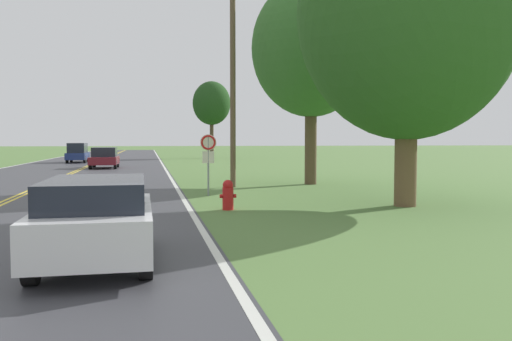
# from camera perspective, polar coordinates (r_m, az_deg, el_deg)

# --- Properties ---
(fire_hydrant) EXTENTS (0.49, 0.33, 0.90)m
(fire_hydrant) POSITION_cam_1_polar(r_m,az_deg,el_deg) (16.08, -2.97, -2.55)
(fire_hydrant) COLOR red
(fire_hydrant) RESTS_ON ground
(traffic_sign) EXTENTS (0.60, 0.10, 2.28)m
(traffic_sign) POSITION_cam_1_polar(r_m,az_deg,el_deg) (20.18, -5.04, 2.18)
(traffic_sign) COLOR gray
(traffic_sign) RESTS_ON ground
(utility_pole_midground) EXTENTS (1.80, 0.24, 8.94)m
(utility_pole_midground) POSITION_cam_1_polar(r_m,az_deg,el_deg) (23.89, -2.46, 9.36)
(utility_pole_midground) COLOR brown
(utility_pole_midground) RESTS_ON ground
(tree_behind_sign) EXTENTS (6.84, 6.84, 9.93)m
(tree_behind_sign) POSITION_cam_1_polar(r_m,az_deg,el_deg) (17.97, 15.70, 15.69)
(tree_behind_sign) COLOR brown
(tree_behind_sign) RESTS_ON ground
(tree_right_cluster) EXTENTS (4.34, 4.34, 8.82)m
(tree_right_cluster) POSITION_cam_1_polar(r_m,az_deg,el_deg) (62.74, -4.70, 7.05)
(tree_right_cluster) COLOR #473828
(tree_right_cluster) RESTS_ON ground
(tree_far_back) EXTENTS (5.55, 5.55, 9.53)m
(tree_far_back) POSITION_cam_1_polar(r_m,az_deg,el_deg) (25.86, 5.83, 12.64)
(tree_far_back) COLOR brown
(tree_far_back) RESTS_ON ground
(car_white_hatchback_nearest) EXTENTS (1.83, 3.95, 1.42)m
(car_white_hatchback_nearest) POSITION_cam_1_polar(r_m,az_deg,el_deg) (9.43, -16.47, -4.78)
(car_white_hatchback_nearest) COLOR black
(car_white_hatchback_nearest) RESTS_ON ground
(car_maroon_sedan_mid_near) EXTENTS (1.98, 4.10, 1.54)m
(car_maroon_sedan_mid_near) POSITION_cam_1_polar(r_m,az_deg,el_deg) (41.50, -15.67, 1.32)
(car_maroon_sedan_mid_near) COLOR black
(car_maroon_sedan_mid_near) RESTS_ON ground
(car_dark_blue_suv_mid_far) EXTENTS (1.74, 4.75, 1.81)m
(car_dark_blue_suv_mid_far) POSITION_cam_1_polar(r_m,az_deg,el_deg) (52.74, -18.26, 1.82)
(car_dark_blue_suv_mid_far) COLOR black
(car_dark_blue_suv_mid_far) RESTS_ON ground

